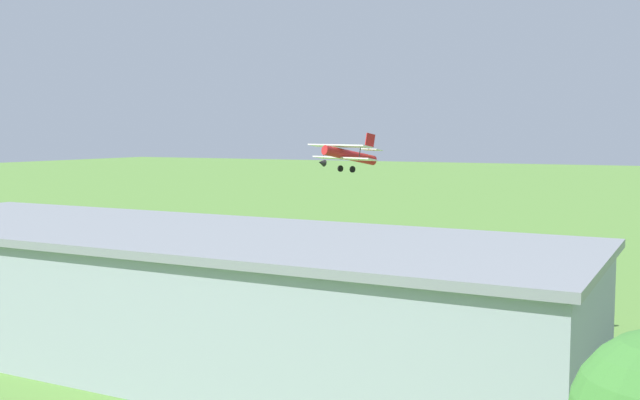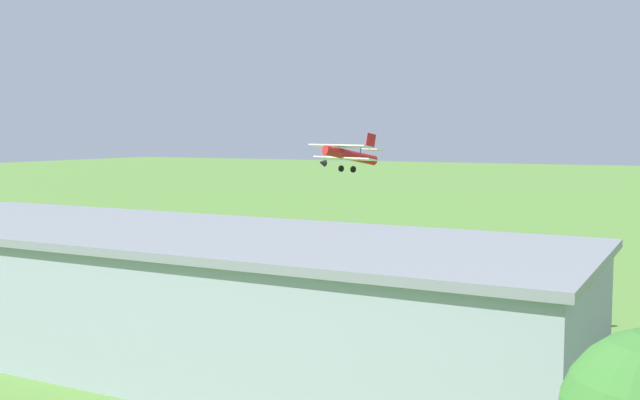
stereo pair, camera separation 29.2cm
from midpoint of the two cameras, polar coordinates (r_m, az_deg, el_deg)
name	(u,v)px [view 1 (the left image)]	position (r m, az deg, el deg)	size (l,w,h in m)	color
ground_plane	(391,247)	(70.33, 5.30, -3.56)	(400.00, 400.00, 0.00)	#568438
hangar	(182,292)	(36.42, -10.64, -6.89)	(37.78, 12.50, 6.04)	#99A3AD
biplane	(347,155)	(74.11, 1.96, 3.46)	(8.65, 7.18, 3.88)	#B21E1E
car_silver	(51,265)	(59.05, -19.87, -4.63)	(2.00, 4.68, 1.72)	#B7B7BC
car_black	(4,258)	(64.08, -22.96, -4.04)	(2.16, 4.13, 1.59)	black
person_beside_truck	(112,258)	(61.34, -15.64, -4.26)	(0.51, 0.51, 1.57)	#72338C
person_watching_takeoff	(505,294)	(47.53, 13.70, -6.93)	(0.45, 0.45, 1.54)	beige
person_crossing_taxiway	(596,313)	(43.87, 20.03, -8.05)	(0.53, 0.53, 1.60)	orange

